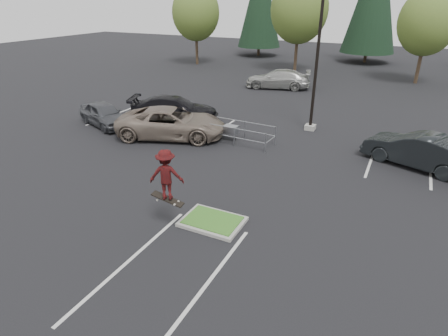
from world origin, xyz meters
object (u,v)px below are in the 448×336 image
at_px(decid_c, 428,24).
at_px(car_l_tan, 170,123).
at_px(skateboarder, 166,175).
at_px(car_l_grey, 104,114).
at_px(decid_b, 299,12).
at_px(car_far_silver, 278,79).
at_px(decid_a, 196,15).
at_px(light_pole, 318,54).
at_px(cart_corral, 233,130).
at_px(car_l_black, 173,109).
at_px(car_r_charc, 418,150).

xyz_separation_m(decid_c, car_l_tan, (-12.49, -22.83, -4.39)).
bearing_deg(skateboarder, car_l_grey, -61.29).
bearing_deg(decid_c, decid_b, 176.66).
relative_size(decid_b, car_far_silver, 1.71).
relative_size(decid_a, decid_c, 1.06).
height_order(light_pole, decid_a, light_pole).
distance_m(decid_a, decid_c, 24.00).
bearing_deg(skateboarder, car_far_silver, -104.07).
bearing_deg(car_l_grey, cart_corral, -62.11).
relative_size(decid_a, car_l_black, 1.56).
relative_size(car_l_tan, car_l_grey, 1.44).
bearing_deg(decid_c, car_l_tan, -118.68).
bearing_deg(car_far_silver, decid_c, 111.72).
bearing_deg(car_r_charc, light_pole, -97.58).
height_order(car_l_tan, car_r_charc, car_l_tan).
distance_m(light_pole, car_l_grey, 13.55).
distance_m(cart_corral, skateboarder, 9.31).
bearing_deg(decid_b, car_l_black, -95.44).
distance_m(decid_a, decid_b, 12.02).
distance_m(light_pole, decid_a, 25.86).
bearing_deg(decid_a, car_l_grey, -74.22).
bearing_deg(light_pole, car_l_black, -164.33).
xyz_separation_m(cart_corral, car_r_charc, (9.43, 0.84, 0.15)).
xyz_separation_m(decid_c, car_l_black, (-13.99, -20.22, -4.42)).
xyz_separation_m(decid_c, cart_corral, (-8.92, -21.80, -4.57)).
bearing_deg(car_r_charc, decid_c, -158.63).
height_order(light_pole, car_l_tan, light_pole).
bearing_deg(car_far_silver, decid_b, 172.99).
relative_size(decid_b, car_l_black, 1.69).
bearing_deg(car_r_charc, cart_corral, -64.93).
height_order(decid_b, decid_c, decid_b).
bearing_deg(decid_a, car_far_silver, -31.69).
height_order(decid_a, car_l_tan, decid_a).
distance_m(decid_b, car_l_black, 21.65).
bearing_deg(cart_corral, car_far_silver, 102.15).
relative_size(light_pole, car_far_silver, 1.80).
bearing_deg(car_l_black, skateboarder, -168.41).
relative_size(decid_b, car_r_charc, 1.91).
bearing_deg(skateboarder, light_pole, -120.90).
bearing_deg(car_l_black, car_far_silver, -34.67).
height_order(decid_c, skateboarder, decid_c).
bearing_deg(car_l_grey, skateboarder, -106.79).
bearing_deg(car_l_black, cart_corral, -128.44).
height_order(decid_b, skateboarder, decid_b).
bearing_deg(light_pole, decid_c, 72.89).
xyz_separation_m(decid_c, car_l_grey, (-17.49, -22.83, -4.51)).
distance_m(decid_a, cart_corral, 27.12).
xyz_separation_m(decid_b, skateboarder, (4.81, -31.53, -3.90)).
bearing_deg(light_pole, car_l_tan, -144.46).
distance_m(decid_c, car_far_silver, 14.21).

